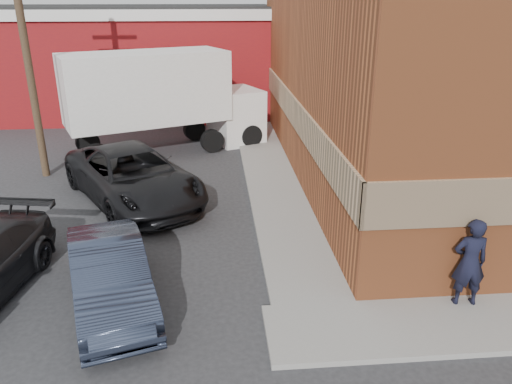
# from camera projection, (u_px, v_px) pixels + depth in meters

# --- Properties ---
(ground) EXTENTS (90.00, 90.00, 0.00)m
(ground) POSITION_uv_depth(u_px,v_px,m) (285.00, 309.00, 10.43)
(ground) COLOR #28282B
(ground) RESTS_ON ground
(brick_building) EXTENTS (14.25, 18.25, 9.36)m
(brick_building) POSITION_uv_depth(u_px,v_px,m) (489.00, 38.00, 17.72)
(brick_building) COLOR #A7532B
(brick_building) RESTS_ON ground
(sidewalk_west) EXTENTS (1.80, 18.00, 0.12)m
(sidewalk_west) POSITION_uv_depth(u_px,v_px,m) (267.00, 168.00, 18.79)
(sidewalk_west) COLOR gray
(sidewalk_west) RESTS_ON ground
(warehouse) EXTENTS (16.30, 8.30, 5.60)m
(warehouse) POSITION_uv_depth(u_px,v_px,m) (127.00, 59.00, 27.43)
(warehouse) COLOR maroon
(warehouse) RESTS_ON ground
(utility_pole) EXTENTS (2.00, 0.26, 9.00)m
(utility_pole) POSITION_uv_depth(u_px,v_px,m) (24.00, 40.00, 16.41)
(utility_pole) COLOR #4B3825
(utility_pole) RESTS_ON ground
(man) EXTENTS (0.73, 0.51, 1.92)m
(man) POSITION_uv_depth(u_px,v_px,m) (470.00, 262.00, 10.10)
(man) COLOR black
(man) RESTS_ON sidewalk_south
(sedan) EXTENTS (2.62, 4.50, 1.40)m
(sedan) POSITION_uv_depth(u_px,v_px,m) (110.00, 276.00, 10.34)
(sedan) COLOR #272E41
(sedan) RESTS_ON ground
(suv_a) EXTENTS (5.45, 6.66, 1.69)m
(suv_a) POSITION_uv_depth(u_px,v_px,m) (133.00, 176.00, 15.63)
(suv_a) COLOR black
(suv_a) RESTS_ON ground
(box_truck) EXTENTS (8.55, 5.37, 4.07)m
(box_truck) POSITION_uv_depth(u_px,v_px,m) (166.00, 95.00, 20.23)
(box_truck) COLOR white
(box_truck) RESTS_ON ground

